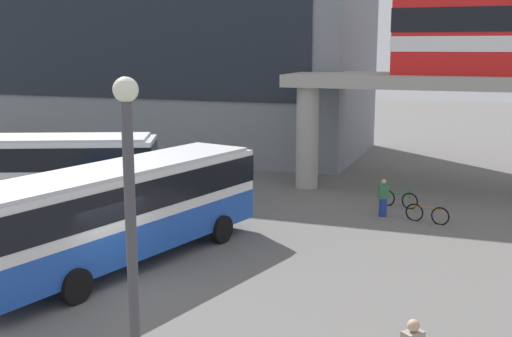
% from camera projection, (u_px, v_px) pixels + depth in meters
% --- Properties ---
extents(ground_plane, '(120.00, 120.00, 0.00)m').
position_uv_depth(ground_plane, '(236.00, 207.00, 27.79)').
color(ground_plane, '#605E5B').
extents(station_building, '(30.70, 11.80, 14.29)m').
position_uv_depth(station_building, '(139.00, 43.00, 43.68)').
color(station_building, slate).
rests_on(station_building, ground_plane).
extents(bus_main, '(5.13, 11.33, 3.22)m').
position_uv_depth(bus_main, '(123.00, 204.00, 20.21)').
color(bus_main, '#1E4CB2').
rests_on(bus_main, ground_plane).
extents(bus_secondary, '(11.16, 6.63, 3.22)m').
position_uv_depth(bus_secondary, '(23.00, 166.00, 26.68)').
color(bus_secondary, '#268C33').
rests_on(bus_secondary, ground_plane).
extents(bicycle_brown, '(1.76, 0.47, 1.04)m').
position_uv_depth(bicycle_brown, '(427.00, 214.00, 25.28)').
color(bicycle_brown, black).
rests_on(bicycle_brown, ground_plane).
extents(bicycle_green, '(1.74, 0.52, 1.04)m').
position_uv_depth(bicycle_green, '(398.00, 199.00, 27.75)').
color(bicycle_green, black).
rests_on(bicycle_green, ground_plane).
extents(pedestrian_at_kerb, '(0.48, 0.42, 1.56)m').
position_uv_depth(pedestrian_at_kerb, '(383.00, 199.00, 26.17)').
color(pedestrian_at_kerb, navy).
rests_on(pedestrian_at_kerb, ground_plane).
extents(lamp_post, '(0.36, 0.36, 6.50)m').
position_uv_depth(lamp_post, '(132.00, 262.00, 9.22)').
color(lamp_post, '#3F3F44').
rests_on(lamp_post, ground_plane).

